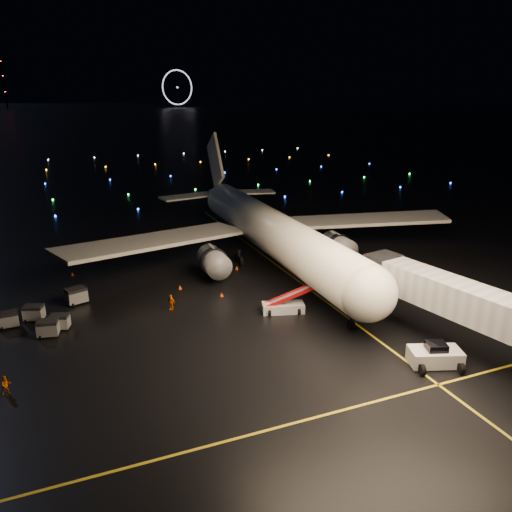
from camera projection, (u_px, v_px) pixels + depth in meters
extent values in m
plane|color=black|center=(72.00, 129.00, 308.08)|extent=(2000.00, 2000.00, 0.00)
cube|color=yellow|center=(298.00, 281.00, 61.89)|extent=(0.25, 80.00, 0.02)
cube|color=yellow|center=(240.00, 438.00, 33.81)|extent=(60.00, 0.25, 0.02)
cube|color=silver|center=(435.00, 354.00, 42.56)|extent=(4.84, 3.58, 2.06)
imported|color=#FE7000|center=(6.00, 385.00, 38.47)|extent=(0.94, 0.84, 1.58)
imported|color=#FE7000|center=(171.00, 302.00, 53.45)|extent=(0.92, 1.07, 1.72)
cone|color=#FF470A|center=(222.00, 294.00, 57.09)|extent=(0.58, 0.58, 0.50)
cone|color=#FF470A|center=(237.00, 267.00, 65.77)|extent=(0.58, 0.58, 0.51)
cone|color=#FF470A|center=(180.00, 287.00, 59.21)|extent=(0.51, 0.51, 0.53)
cone|color=#FF470A|center=(72.00, 274.00, 63.57)|extent=(0.53, 0.53, 0.46)
cylinder|color=black|center=(4.00, 84.00, 663.22)|extent=(1.80, 1.80, 64.00)
cube|color=gray|center=(76.00, 296.00, 54.98)|extent=(2.48, 2.07, 1.80)
cube|color=gray|center=(60.00, 322.00, 49.10)|extent=(2.09, 1.74, 1.52)
cube|color=gray|center=(48.00, 328.00, 47.66)|extent=(2.13, 1.68, 1.62)
cube|color=gray|center=(34.00, 313.00, 50.96)|extent=(2.23, 1.89, 1.61)
cube|color=gray|center=(8.00, 320.00, 49.50)|extent=(1.96, 1.45, 1.58)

